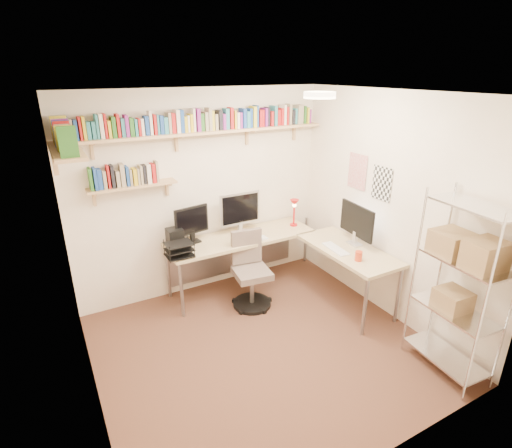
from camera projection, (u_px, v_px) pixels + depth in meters
The scene contains 6 objects.
ground at pixel (264, 347), 4.13m from camera, with size 3.20×3.20×0.00m, color #47271E.
room_shell at pixel (265, 205), 3.57m from camera, with size 3.24×3.04×2.52m.
wall_shelves at pixel (171, 135), 4.27m from camera, with size 3.12×1.09×0.80m.
corner_desk at pixel (260, 242), 4.85m from camera, with size 2.24×1.86×1.26m.
office_chair at pixel (250, 275), 4.77m from camera, with size 0.48×0.49×0.92m.
wire_rack at pixel (463, 270), 3.46m from camera, with size 0.43×0.78×1.74m.
Camera 1 is at (-1.71, -2.92, 2.69)m, focal length 28.00 mm.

